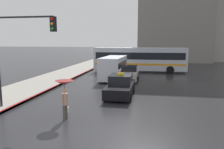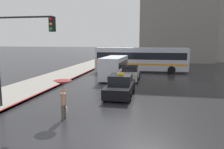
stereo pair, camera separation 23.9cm
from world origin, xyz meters
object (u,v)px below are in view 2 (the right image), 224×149
ambulance_van (114,67)px  traffic_light (19,43)px  taxi (120,86)px  city_bus (141,58)px  pedestrian_with_umbrella (63,89)px  sedan_red (130,73)px

ambulance_van → traffic_light: 12.14m
traffic_light → taxi: bearing=41.6°
city_bus → traffic_light: traffic_light is taller
pedestrian_with_umbrella → ambulance_van: bearing=9.9°
ambulance_van → sedan_red: bearing=179.3°
taxi → pedestrian_with_umbrella: pedestrian_with_umbrella is taller
city_bus → traffic_light: 18.75m
sedan_red → pedestrian_with_umbrella: size_ratio=2.19×
taxi → traffic_light: (-5.07, -4.50, 3.21)m
sedan_red → traffic_light: traffic_light is taller
taxi → traffic_light: traffic_light is taller
taxi → sedan_red: bearing=-89.9°
pedestrian_with_umbrella → sedan_red: bearing=2.2°
ambulance_van → city_bus: city_bus is taller
taxi → sedan_red: size_ratio=1.04×
sedan_red → ambulance_van: bearing=-2.9°
taxi → pedestrian_with_umbrella: (-2.11, -5.52, 0.87)m
taxi → traffic_light: size_ratio=0.82×
city_bus → pedestrian_with_umbrella: size_ratio=5.88×
taxi → ambulance_van: (-1.68, 6.87, 0.63)m
pedestrian_with_umbrella → traffic_light: (-2.96, 1.02, 2.34)m
city_bus → sedan_red: bearing=173.1°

